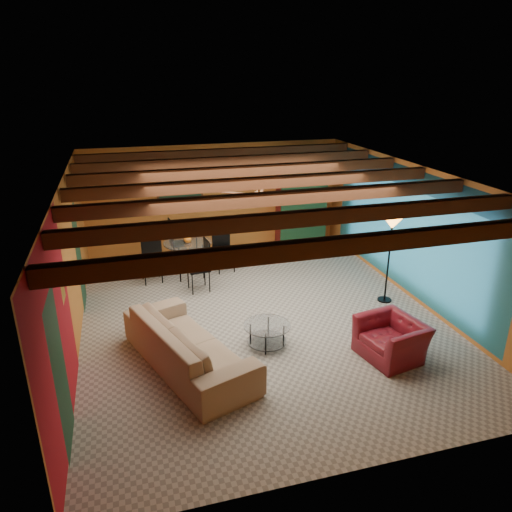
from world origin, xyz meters
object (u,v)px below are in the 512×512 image
object	(u,v)px
dining_table	(188,253)
floor_lamp	(389,260)
armchair	(391,339)
armoire	(300,205)
vase	(187,225)
sofa	(188,344)
coffee_table	(267,335)
potted_plant	(301,157)

from	to	relation	value
dining_table	floor_lamp	bearing A→B (deg)	-32.97
armchair	armoire	world-z (taller)	armoire
dining_table	armoire	xyz separation A→B (m)	(3.19, 1.42, 0.49)
armchair	vase	world-z (taller)	vase
sofa	armchair	bearing A→B (deg)	-120.79
floor_lamp	vase	world-z (taller)	floor_lamp
sofa	coffee_table	distance (m)	1.40
dining_table	armoire	distance (m)	3.53
coffee_table	floor_lamp	size ratio (longest dim) A/B	0.45
dining_table	floor_lamp	world-z (taller)	floor_lamp
coffee_table	dining_table	world-z (taller)	dining_table
coffee_table	vase	world-z (taller)	vase
sofa	floor_lamp	distance (m)	4.39
armoire	floor_lamp	world-z (taller)	armoire
armchair	coffee_table	size ratio (longest dim) A/B	1.25
coffee_table	floor_lamp	xyz separation A→B (m)	(2.82, 1.00, 0.68)
floor_lamp	vase	xyz separation A→B (m)	(-3.64, 2.36, 0.32)
coffee_table	vase	size ratio (longest dim) A/B	4.54
sofa	dining_table	distance (m)	3.64
sofa	armchair	xyz separation A→B (m)	(3.21, -0.63, -0.07)
potted_plant	vase	size ratio (longest dim) A/B	2.50
sofa	dining_table	size ratio (longest dim) A/B	1.25
armchair	coffee_table	distance (m)	2.04
armchair	coffee_table	world-z (taller)	armchair
sofa	dining_table	world-z (taller)	dining_table
coffee_table	vase	bearing A→B (deg)	103.76
armchair	sofa	bearing A→B (deg)	-112.53
floor_lamp	dining_table	bearing A→B (deg)	147.03
potted_plant	vase	bearing A→B (deg)	-156.05
sofa	potted_plant	xyz separation A→B (m)	(3.73, 5.01, 1.92)
potted_plant	vase	xyz separation A→B (m)	(-3.19, -1.42, -1.10)
armchair	dining_table	bearing A→B (deg)	-159.11
armoire	sofa	bearing A→B (deg)	-122.78
coffee_table	dining_table	bearing A→B (deg)	103.76
coffee_table	armoire	world-z (taller)	armoire
sofa	vase	distance (m)	3.72
floor_lamp	sofa	bearing A→B (deg)	-163.63
coffee_table	potted_plant	world-z (taller)	potted_plant
armoire	floor_lamp	size ratio (longest dim) A/B	1.18
coffee_table	floor_lamp	bearing A→B (deg)	19.45
potted_plant	armoire	bearing A→B (deg)	0.00
dining_table	armoire	bearing A→B (deg)	23.95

